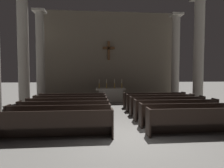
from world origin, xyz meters
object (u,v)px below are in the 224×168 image
object	(u,v)px
pew_left_row_1	(54,124)
column_right_third	(175,58)
column_left_third	(40,57)
pew_right_row_2	(187,114)
pew_right_row_6	(154,100)
candlestick_outer_left	(99,85)
pew_right_row_3	(176,109)
pew_right_row_5	(160,102)
pew_left_row_4	(68,107)
pew_left_row_3	(64,111)
pew_left_row_5	(70,104)
pew_right_row_1	(202,121)
pew_right_row_4	(167,106)
altar	(111,94)
pew_left_row_6	(73,101)
candlestick_inner_right	(115,85)
candlestick_outer_right	(122,85)
column_right_second	(199,54)
column_left_second	(23,52)
pew_left_row_2	(60,117)
candlestick_inner_left	(107,85)

from	to	relation	value
pew_left_row_1	column_right_third	xyz separation A→B (m)	(7.70, 8.53, 2.82)
column_left_third	pew_right_row_2	bearing A→B (deg)	-44.13
pew_right_row_6	candlestick_outer_left	size ratio (longest dim) A/B	5.71
pew_right_row_3	pew_right_row_5	bearing A→B (deg)	90.00
pew_left_row_4	pew_right_row_5	world-z (taller)	same
pew_left_row_3	pew_left_row_5	xyz separation A→B (m)	(0.00, 2.13, 0.00)
pew_right_row_1	pew_left_row_4	bearing A→B (deg)	147.40
column_right_third	pew_right_row_2	bearing A→B (deg)	-109.92
pew_right_row_4	column_left_third	world-z (taller)	column_left_third
altar	pew_left_row_6	bearing A→B (deg)	-132.20
pew_left_row_5	column_left_third	bearing A→B (deg)	122.33
pew_right_row_1	altar	xyz separation A→B (m)	(-2.50, 8.07, 0.06)
pew_left_row_3	candlestick_inner_right	xyz separation A→B (m)	(2.80, 5.94, 0.75)
altar	pew_right_row_1	bearing A→B (deg)	-72.82
pew_left_row_3	candlestick_outer_right	distance (m)	6.86
pew_left_row_4	candlestick_inner_right	bearing A→B (deg)	60.19
pew_left_row_1	pew_right_row_1	bearing A→B (deg)	0.00
pew_left_row_5	candlestick_inner_right	world-z (taller)	candlestick_inner_right
pew_right_row_2	column_right_second	size ratio (longest dim) A/B	0.57
pew_left_row_3	pew_right_row_1	bearing A→B (deg)	-23.09
pew_right_row_1	pew_right_row_5	world-z (taller)	same
candlestick_inner_right	candlestick_outer_right	bearing A→B (deg)	0.00
pew_left_row_6	pew_right_row_5	xyz separation A→B (m)	(4.99, -1.06, 0.00)
candlestick_inner_right	candlestick_outer_right	xyz separation A→B (m)	(0.55, 0.00, 0.00)
candlestick_outer_left	altar	bearing A→B (deg)	0.00
pew_left_row_1	pew_left_row_4	bearing A→B (deg)	90.00
candlestick_inner_right	candlestick_outer_right	world-z (taller)	same
column_right_second	column_right_third	xyz separation A→B (m)	(0.00, 3.40, 0.00)
pew_right_row_1	column_left_second	size ratio (longest dim) A/B	0.57
pew_right_row_2	pew_right_row_3	distance (m)	1.06
pew_left_row_2	altar	bearing A→B (deg)	70.40
pew_left_row_6	pew_right_row_1	world-z (taller)	same
pew_left_row_2	candlestick_outer_right	size ratio (longest dim) A/B	5.71
pew_left_row_2	column_right_third	size ratio (longest dim) A/B	0.57
pew_right_row_4	pew_right_row_6	world-z (taller)	same
pew_left_row_6	candlestick_inner_left	distance (m)	3.60
column_left_second	candlestick_outer_right	distance (m)	7.04
pew_right_row_1	candlestick_outer_left	bearing A→B (deg)	112.51
pew_left_row_6	column_right_second	distance (m)	8.20
candlestick_inner_right	altar	bearing A→B (deg)	180.00
candlestick_inner_left	pew_left_row_1	bearing A→B (deg)	-105.22
pew_right_row_6	candlestick_inner_left	size ratio (longest dim) A/B	5.71
pew_left_row_5	pew_left_row_6	distance (m)	1.06
pew_left_row_4	column_left_third	size ratio (longest dim) A/B	0.57
pew_left_row_3	candlestick_inner_left	xyz separation A→B (m)	(2.20, 5.94, 0.75)
column_left_third	candlestick_outer_right	distance (m)	6.41
pew_left_row_4	pew_right_row_2	bearing A→B (deg)	-23.09
column_right_second	candlestick_outer_left	distance (m)	7.04
pew_left_row_4	pew_right_row_1	size ratio (longest dim) A/B	1.00
altar	candlestick_inner_left	world-z (taller)	candlestick_inner_left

